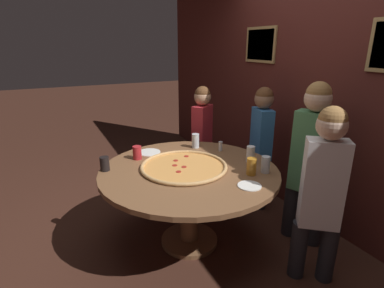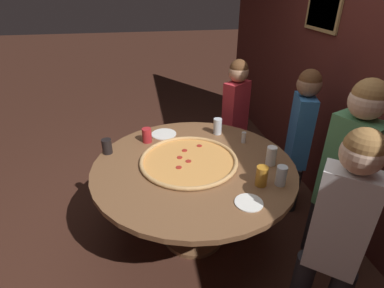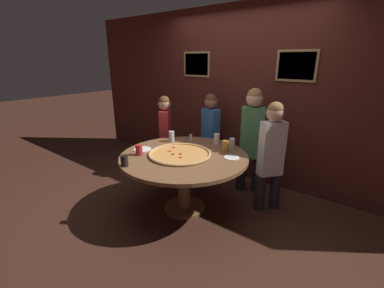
{
  "view_description": "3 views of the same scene",
  "coord_description": "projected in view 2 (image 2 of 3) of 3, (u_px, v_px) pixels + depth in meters",
  "views": [
    {
      "loc": [
        2.13,
        -1.04,
        1.76
      ],
      "look_at": [
        -0.09,
        0.07,
        0.93
      ],
      "focal_mm": 28.0,
      "sensor_mm": 36.0,
      "label": 1
    },
    {
      "loc": [
        1.88,
        -0.35,
        1.96
      ],
      "look_at": [
        -0.03,
        -0.01,
        0.9
      ],
      "focal_mm": 28.0,
      "sensor_mm": 36.0,
      "label": 2
    },
    {
      "loc": [
        1.83,
        -2.23,
        1.83
      ],
      "look_at": [
        0.06,
        0.09,
        0.86
      ],
      "focal_mm": 24.0,
      "sensor_mm": 36.0,
      "label": 3
    }
  ],
  "objects": [
    {
      "name": "diner_centre_back",
      "position": [
        300.0,
        134.0,
        2.66
      ],
      "size": [
        0.35,
        0.22,
        1.34
      ],
      "rotation": [
        0.0,
        0.0,
        2.86
      ],
      "color": "#232328",
      "rests_on": "ground_plane"
    },
    {
      "name": "drink_cup_front_edge",
      "position": [
        271.0,
        156.0,
        2.23
      ],
      "size": [
        0.07,
        0.07,
        0.15
      ],
      "primitive_type": "cylinder",
      "color": "white",
      "rests_on": "dining_table"
    },
    {
      "name": "back_wall",
      "position": [
        376.0,
        82.0,
        2.2
      ],
      "size": [
        6.4,
        0.08,
        2.6
      ],
      "color": "#4C1E19",
      "rests_on": "ground_plane"
    },
    {
      "name": "white_plate_beside_cup",
      "position": [
        164.0,
        134.0,
        2.7
      ],
      "size": [
        0.22,
        0.22,
        0.01
      ],
      "primitive_type": "cylinder",
      "color": "white",
      "rests_on": "dining_table"
    },
    {
      "name": "diner_far_left",
      "position": [
        339.0,
        227.0,
        1.64
      ],
      "size": [
        0.31,
        0.35,
        1.37
      ],
      "rotation": [
        0.0,
        0.0,
        -2.25
      ],
      "color": "#232328",
      "rests_on": "ground_plane"
    },
    {
      "name": "dining_table",
      "position": [
        194.0,
        179.0,
        2.33
      ],
      "size": [
        1.53,
        1.53,
        0.74
      ],
      "color": "brown",
      "rests_on": "ground_plane"
    },
    {
      "name": "drink_cup_by_shaker",
      "position": [
        147.0,
        135.0,
        2.55
      ],
      "size": [
        0.08,
        0.08,
        0.13
      ],
      "primitive_type": "cylinder",
      "color": "#B22328",
      "rests_on": "dining_table"
    },
    {
      "name": "diner_side_left",
      "position": [
        235.0,
        114.0,
        3.11
      ],
      "size": [
        0.28,
        0.34,
        1.31
      ],
      "rotation": [
        0.0,
        0.0,
        2.17
      ],
      "color": "#232328",
      "rests_on": "ground_plane"
    },
    {
      "name": "ground_plane",
      "position": [
        194.0,
        235.0,
        2.62
      ],
      "size": [
        24.0,
        24.0,
        0.0
      ],
      "primitive_type": "plane",
      "color": "#422319"
    },
    {
      "name": "white_plate_left_side",
      "position": [
        249.0,
        203.0,
        1.87
      ],
      "size": [
        0.18,
        0.18,
        0.01
      ],
      "primitive_type": "cylinder",
      "color": "white",
      "rests_on": "dining_table"
    },
    {
      "name": "diner_side_right",
      "position": [
        347.0,
        172.0,
        2.0
      ],
      "size": [
        0.39,
        0.27,
        1.48
      ],
      "rotation": [
        0.0,
        0.0,
        -2.73
      ],
      "color": "#232328",
      "rests_on": "ground_plane"
    },
    {
      "name": "giant_pizza",
      "position": [
        189.0,
        160.0,
        2.29
      ],
      "size": [
        0.75,
        0.75,
        0.03
      ],
      "color": "#E0994C",
      "rests_on": "dining_table"
    },
    {
      "name": "drink_cup_far_left",
      "position": [
        262.0,
        176.0,
        2.01
      ],
      "size": [
        0.08,
        0.08,
        0.14
      ],
      "primitive_type": "cylinder",
      "color": "#BC7A23",
      "rests_on": "dining_table"
    },
    {
      "name": "drink_cup_centre_back",
      "position": [
        107.0,
        146.0,
        2.39
      ],
      "size": [
        0.08,
        0.08,
        0.12
      ],
      "primitive_type": "cylinder",
      "color": "black",
      "rests_on": "dining_table"
    },
    {
      "name": "drink_cup_beside_pizza",
      "position": [
        218.0,
        126.0,
        2.68
      ],
      "size": [
        0.07,
        0.07,
        0.15
      ],
      "primitive_type": "cylinder",
      "color": "silver",
      "rests_on": "dining_table"
    },
    {
      "name": "condiment_shaker",
      "position": [
        244.0,
        137.0,
        2.55
      ],
      "size": [
        0.04,
        0.04,
        0.1
      ],
      "color": "silver",
      "rests_on": "dining_table"
    },
    {
      "name": "drink_cup_far_right",
      "position": [
        281.0,
        176.0,
        2.01
      ],
      "size": [
        0.07,
        0.07,
        0.14
      ],
      "primitive_type": "cylinder",
      "color": "silver",
      "rests_on": "dining_table"
    }
  ]
}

